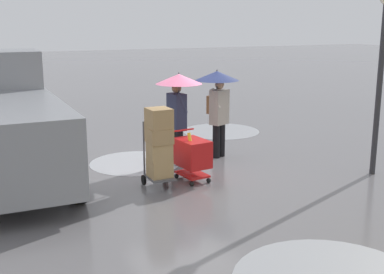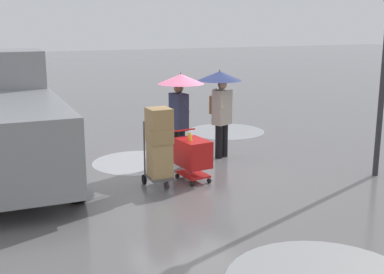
% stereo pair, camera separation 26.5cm
% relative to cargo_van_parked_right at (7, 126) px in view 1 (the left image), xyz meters
% --- Properties ---
extents(ground_plane, '(90.00, 90.00, 0.00)m').
position_rel_cargo_van_parked_right_xyz_m(ground_plane, '(-3.81, 0.40, -1.18)').
color(ground_plane, slate).
extents(slush_patch_under_van, '(2.30, 2.30, 0.01)m').
position_rel_cargo_van_parked_right_xyz_m(slush_patch_under_van, '(-6.21, -2.54, -1.18)').
color(slush_patch_under_van, '#999BA0').
rests_on(slush_patch_under_van, ground).
extents(slush_patch_mid_street, '(2.14, 2.14, 0.01)m').
position_rel_cargo_van_parked_right_xyz_m(slush_patch_mid_street, '(-2.79, -0.26, -1.18)').
color(slush_patch_mid_street, '#ADAFB5').
rests_on(slush_patch_mid_street, ground).
extents(cargo_van_parked_right, '(2.26, 5.37, 2.60)m').
position_rel_cargo_van_parked_right_xyz_m(cargo_van_parked_right, '(0.00, 0.00, 0.00)').
color(cargo_van_parked_right, gray).
rests_on(cargo_van_parked_right, ground).
extents(shopping_cart_vendor, '(0.66, 0.89, 1.04)m').
position_rel_cargo_van_parked_right_xyz_m(shopping_cart_vendor, '(-3.47, 1.51, -0.61)').
color(shopping_cart_vendor, red).
rests_on(shopping_cart_vendor, ground).
extents(hand_dolly_boxes, '(0.53, 0.70, 1.61)m').
position_rel_cargo_van_parked_right_xyz_m(hand_dolly_boxes, '(-2.69, 1.64, -0.27)').
color(hand_dolly_boxes, '#515156').
rests_on(hand_dolly_boxes, ground).
extents(pedestrian_pink_side, '(1.04, 1.04, 2.15)m').
position_rel_cargo_van_parked_right_xyz_m(pedestrian_pink_side, '(-4.77, 0.06, 0.39)').
color(pedestrian_pink_side, black).
rests_on(pedestrian_pink_side, ground).
extents(pedestrian_black_side, '(1.04, 1.04, 2.15)m').
position_rel_cargo_van_parked_right_xyz_m(pedestrian_black_side, '(-3.65, 0.29, 0.41)').
color(pedestrian_black_side, black).
rests_on(pedestrian_black_side, ground).
extents(street_lamp, '(0.28, 0.28, 3.86)m').
position_rel_cargo_van_parked_right_xyz_m(street_lamp, '(-7.27, 2.65, 1.19)').
color(street_lamp, '#2D2D33').
rests_on(street_lamp, ground).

